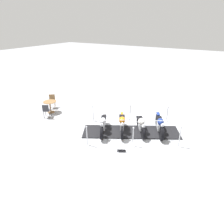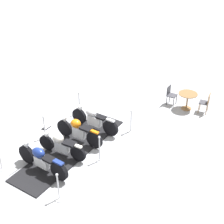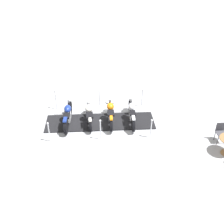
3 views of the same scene
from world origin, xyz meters
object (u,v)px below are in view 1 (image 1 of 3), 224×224
object	(u,v)px
motorcycle_copper	(122,124)
motorcycle_cream	(141,124)
stanchion_left_front	(93,116)
stanchion_right_mid	(133,140)
stanchion_left_rear	(167,117)
stanchion_left_mid	(130,116)
cafe_chair_across_table	(46,110)
cafe_chair_near_table	(52,100)
motorcycle_chrome	(103,124)
stanchion_right_rear	(179,140)
info_placard	(121,150)
motorcycle_navy	(160,125)
cafe_table	(50,104)
stanchion_right_front	(87,139)

from	to	relation	value
motorcycle_copper	motorcycle_cream	size ratio (longest dim) A/B	1.12
stanchion_left_front	stanchion_right_mid	world-z (taller)	stanchion_right_mid
motorcycle_copper	stanchion_left_rear	size ratio (longest dim) A/B	1.87
motorcycle_cream	stanchion_left_mid	distance (m)	1.46
cafe_chair_across_table	cafe_chair_near_table	bearing A→B (deg)	3.60
stanchion_left_front	stanchion_right_mid	distance (m)	3.47
motorcycle_chrome	stanchion_right_mid	world-z (taller)	same
stanchion_right_rear	info_placard	world-z (taller)	stanchion_right_rear
stanchion_left_rear	info_placard	distance (m)	4.20
stanchion_left_rear	cafe_chair_across_table	bearing A→B (deg)	116.14
stanchion_left_rear	stanchion_right_mid	world-z (taller)	stanchion_right_mid
stanchion_right_mid	info_placard	distance (m)	0.78
motorcycle_navy	cafe_chair_near_table	bearing A→B (deg)	-113.43
motorcycle_cream	motorcycle_navy	world-z (taller)	motorcycle_navy
cafe_chair_near_table	motorcycle_copper	bearing A→B (deg)	46.95
motorcycle_navy	stanchion_left_rear	bearing A→B (deg)	155.19
motorcycle_chrome	stanchion_left_rear	size ratio (longest dim) A/B	1.99
cafe_table	cafe_chair_near_table	world-z (taller)	cafe_chair_near_table
stanchion_left_mid	stanchion_left_front	bearing A→B (deg)	119.15
stanchion_right_front	cafe_chair_near_table	world-z (taller)	stanchion_right_front
stanchion_left_rear	stanchion_left_front	world-z (taller)	stanchion_left_rear
motorcycle_navy	cafe_chair_near_table	distance (m)	7.69
motorcycle_navy	stanchion_left_rear	world-z (taller)	motorcycle_navy
info_placard	cafe_table	bearing A→B (deg)	-42.71
cafe_chair_near_table	cafe_chair_across_table	world-z (taller)	cafe_chair_near_table
info_placard	cafe_chair_across_table	bearing A→B (deg)	-36.88
cafe_table	stanchion_left_front	bearing A→B (deg)	-82.78
stanchion_right_front	info_placard	size ratio (longest dim) A/B	2.37
stanchion_right_front	stanchion_left_front	distance (m)	2.65
motorcycle_cream	cafe_chair_near_table	distance (m)	6.80
stanchion_left_mid	stanchion_right_rear	distance (m)	3.47
info_placard	cafe_table	world-z (taller)	cafe_table
stanchion_left_mid	stanchion_left_front	size ratio (longest dim) A/B	1.07
stanchion_left_mid	stanchion_right_front	size ratio (longest dim) A/B	1.01
motorcycle_navy	stanchion_left_front	bearing A→B (deg)	-107.09
motorcycle_navy	stanchion_left_rear	distance (m)	1.54
stanchion_left_mid	cafe_chair_near_table	size ratio (longest dim) A/B	1.14
motorcycle_copper	stanchion_right_front	world-z (taller)	stanchion_right_front
stanchion_left_rear	motorcycle_cream	bearing A→B (deg)	157.45
motorcycle_chrome	motorcycle_copper	world-z (taller)	motorcycle_copper
stanchion_right_front	stanchion_left_front	world-z (taller)	stanchion_right_front
stanchion_left_front	stanchion_right_rear	xyz separation A→B (m)	(-0.13, -5.21, 0.02)
stanchion_right_mid	stanchion_left_rear	bearing A→B (deg)	-11.08
motorcycle_navy	cafe_chair_across_table	distance (m)	7.00
stanchion_right_mid	stanchion_right_rear	bearing A→B (deg)	-60.85
stanchion_left_mid	stanchion_left_rear	bearing A→B (deg)	-60.85
motorcycle_copper	stanchion_right_rear	distance (m)	3.05
stanchion_left_rear	info_placard	world-z (taller)	stanchion_left_rear
motorcycle_copper	cafe_chair_across_table	bearing A→B (deg)	-109.72
motorcycle_navy	stanchion_left_mid	bearing A→B (deg)	-128.80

